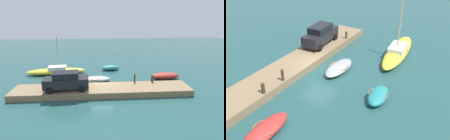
{
  "view_description": "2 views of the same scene",
  "coord_description": "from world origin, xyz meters",
  "views": [
    {
      "loc": [
        -0.24,
        -18.49,
        7.78
      ],
      "look_at": [
        1.26,
        2.22,
        1.2
      ],
      "focal_mm": 28.03,
      "sensor_mm": 36.0,
      "label": 1
    },
    {
      "loc": [
        15.83,
        11.67,
        11.01
      ],
      "look_at": [
        1.02,
        2.62,
        1.26
      ],
      "focal_mm": 42.48,
      "sensor_mm": 36.0,
      "label": 2
    }
  ],
  "objects": [
    {
      "name": "ground_plane",
      "position": [
        0.0,
        0.0,
        0.0
      ],
      "size": [
        84.0,
        84.0,
        0.0
      ],
      "primitive_type": "plane",
      "color": "#234C4C"
    },
    {
      "name": "sailboat_yellow",
      "position": [
        -6.18,
        4.75,
        0.46
      ],
      "size": [
        7.98,
        2.55,
        5.1
      ],
      "rotation": [
        0.0,
        0.0,
        0.09
      ],
      "color": "gold",
      "rests_on": "ground_plane"
    },
    {
      "name": "rowboat_grey",
      "position": [
        -0.82,
        1.58,
        0.3
      ],
      "size": [
        3.61,
        1.62,
        0.59
      ],
      "rotation": [
        0.0,
        0.0,
        0.03
      ],
      "color": "#939399",
      "rests_on": "ground_plane"
    },
    {
      "name": "dock_platform",
      "position": [
        0.0,
        -1.85,
        0.32
      ],
      "size": [
        18.11,
        2.9,
        0.63
      ],
      "primitive_type": "cube",
      "color": "#846B4C",
      "rests_on": "ground_plane"
    },
    {
      "name": "rowboat_red",
      "position": [
        8.03,
        1.93,
        0.38
      ],
      "size": [
        3.72,
        1.52,
        0.74
      ],
      "rotation": [
        0.0,
        0.0,
        0.05
      ],
      "color": "#B72D28",
      "rests_on": "ground_plane"
    },
    {
      "name": "mooring_post_mid_east",
      "position": [
        5.53,
        -0.65,
        1.02
      ],
      "size": [
        0.25,
        0.25,
        0.77
      ],
      "primitive_type": "cylinder",
      "color": "#47331E",
      "rests_on": "dock_platform"
    },
    {
      "name": "parked_car",
      "position": [
        -3.56,
        -2.14,
        1.58
      ],
      "size": [
        4.42,
        2.11,
        1.85
      ],
      "rotation": [
        0.0,
        0.0,
        0.07
      ],
      "color": "black",
      "rests_on": "dock_platform"
    },
    {
      "name": "dinghy_teal",
      "position": [
        1.3,
        6.09,
        0.36
      ],
      "size": [
        2.78,
        1.61,
        0.69
      ],
      "rotation": [
        0.0,
        0.0,
        0.12
      ],
      "color": "teal",
      "rests_on": "ground_plane"
    },
    {
      "name": "mooring_post_mid_west",
      "position": [
        3.56,
        -0.65,
        1.09
      ],
      "size": [
        0.2,
        0.2,
        0.91
      ],
      "primitive_type": "cylinder",
      "color": "#47331E",
      "rests_on": "dock_platform"
    },
    {
      "name": "mooring_post_west",
      "position": [
        -5.95,
        -0.65,
        1.0
      ],
      "size": [
        0.2,
        0.2,
        0.74
      ],
      "primitive_type": "cylinder",
      "color": "#47331E",
      "rests_on": "dock_platform"
    }
  ]
}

